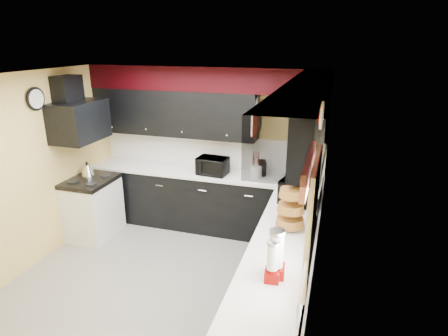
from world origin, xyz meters
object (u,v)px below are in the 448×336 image
microwave (299,189)px  kettle (87,170)px  knife_block (262,168)px  toaster_oven (212,166)px  utensil_crock (256,172)px

microwave → kettle: bearing=101.1°
microwave → kettle: (-3.15, 0.05, -0.09)m
knife_block → kettle: bearing=175.5°
microwave → kettle: 3.15m
toaster_oven → kettle: (-1.80, -0.55, -0.06)m
kettle → microwave: bearing=-0.9°
utensil_crock → knife_block: knife_block is taller
toaster_oven → kettle: toaster_oven is taller
toaster_oven → utensil_crock: (0.66, 0.04, -0.04)m
utensil_crock → kettle: 2.53m
microwave → utensil_crock: size_ratio=3.04×
knife_block → utensil_crock: bearing=-142.2°
utensil_crock → kettle: utensil_crock is taller
utensil_crock → kettle: size_ratio=0.97×
microwave → kettle: microwave is taller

